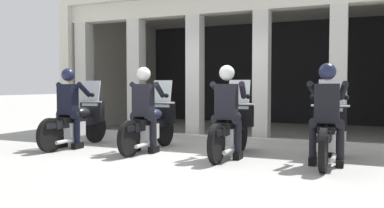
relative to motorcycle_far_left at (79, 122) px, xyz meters
name	(u,v)px	position (x,y,z in m)	size (l,w,h in m)	color
ground_plane	(237,134)	(2.42, 3.18, -0.50)	(80.00, 80.00, 0.00)	#999993
station_building	(255,53)	(2.44, 4.91, 1.69)	(9.20, 5.27, 3.51)	black
kerb_strip	(220,139)	(2.44, 1.80, -0.44)	(8.70, 0.24, 0.12)	#B7B5AD
motorcycle_far_left	(79,122)	(0.00, 0.00, 0.00)	(0.62, 2.04, 1.35)	black
police_officer_far_left	(69,101)	(0.00, -0.28, 0.44)	(0.63, 0.61, 1.58)	black
motorcycle_center_left	(152,124)	(1.62, 0.14, 0.00)	(0.62, 2.04, 1.35)	black
police_officer_center_left	(144,102)	(1.62, -0.14, 0.44)	(0.63, 0.61, 1.58)	black
motorcycle_center_right	(232,128)	(3.23, 0.12, 0.00)	(0.62, 2.04, 1.35)	black
police_officer_center_right	(227,103)	(3.23, -0.17, 0.44)	(0.63, 0.61, 1.58)	black
motorcycle_far_right	(328,132)	(4.85, 0.09, 0.00)	(0.62, 2.04, 1.35)	black
police_officer_far_right	(327,105)	(4.85, -0.19, 0.44)	(0.63, 0.61, 1.58)	black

